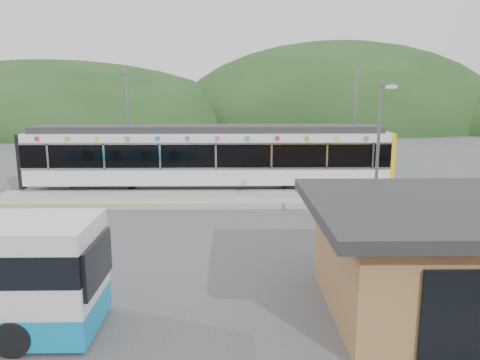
{
  "coord_description": "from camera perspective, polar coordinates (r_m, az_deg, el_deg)",
  "views": [
    {
      "loc": [
        -0.58,
        -20.41,
        5.82
      ],
      "look_at": [
        -0.23,
        1.0,
        1.6
      ],
      "focal_mm": 35.0,
      "sensor_mm": 36.0,
      "label": 1
    }
  ],
  "objects": [
    {
      "name": "lamp_post",
      "position": [
        18.27,
        16.58,
        3.73
      ],
      "size": [
        0.36,
        1.07,
        6.05
      ],
      "rotation": [
        0.0,
        0.0,
        0.07
      ],
      "color": "slate",
      "rests_on": "ground"
    },
    {
      "name": "ground",
      "position": [
        21.23,
        0.68,
        -4.77
      ],
      "size": [
        120.0,
        120.0,
        0.0
      ],
      "primitive_type": "plane",
      "color": "#4C4C4F",
      "rests_on": "ground"
    },
    {
      "name": "train",
      "position": [
        26.71,
        -3.88,
        3.03
      ],
      "size": [
        20.44,
        3.01,
        3.74
      ],
      "color": "black",
      "rests_on": "ground"
    },
    {
      "name": "catenary_mast_east",
      "position": [
        30.03,
        13.8,
        6.68
      ],
      "size": [
        0.18,
        1.8,
        7.0
      ],
      "color": "slate",
      "rests_on": "ground"
    },
    {
      "name": "hills",
      "position": [
        27.21,
        13.51,
        -1.53
      ],
      "size": [
        146.0,
        149.0,
        26.0
      ],
      "color": "#1E3D19",
      "rests_on": "ground"
    },
    {
      "name": "platform",
      "position": [
        24.39,
        0.46,
        -2.3
      ],
      "size": [
        26.0,
        3.2,
        0.3
      ],
      "primitive_type": "cube",
      "color": "#9E9E99",
      "rests_on": "ground"
    },
    {
      "name": "yellow_line",
      "position": [
        23.09,
        0.54,
        -2.68
      ],
      "size": [
        26.0,
        0.1,
        0.01
      ],
      "primitive_type": "cube",
      "color": "yellow",
      "rests_on": "platform"
    },
    {
      "name": "catenary_mast_west",
      "position": [
        29.76,
        -13.47,
        6.65
      ],
      "size": [
        0.18,
        1.8,
        7.0
      ],
      "color": "slate",
      "rests_on": "ground"
    }
  ]
}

